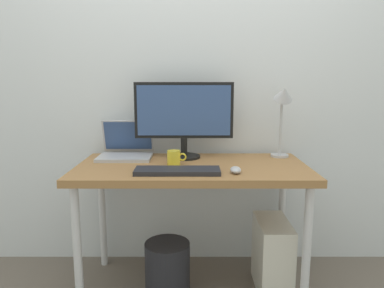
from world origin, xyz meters
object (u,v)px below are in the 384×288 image
object	(u,v)px
computer_tower	(272,256)
desk	(192,177)
monitor	(184,115)
mouse	(236,170)
wastebasket	(167,267)
keyboard	(177,171)
desk_lamp	(283,105)
coffee_mug	(174,158)
laptop	(126,148)

from	to	relation	value
computer_tower	desk	bearing A→B (deg)	176.59
desk	monitor	distance (m)	0.39
computer_tower	mouse	bearing A→B (deg)	-147.42
monitor	wastebasket	bearing A→B (deg)	-110.90
keyboard	wastebasket	bearing A→B (deg)	117.48
desk_lamp	computer_tower	xyz separation A→B (m)	(-0.08, -0.22, -0.86)
mouse	coffee_mug	world-z (taller)	coffee_mug
keyboard	coffee_mug	xyz separation A→B (m)	(-0.03, 0.18, 0.03)
monitor	desk_lamp	size ratio (longest dim) A/B	1.31
laptop	keyboard	bearing A→B (deg)	-49.75
keyboard	computer_tower	bearing A→B (deg)	15.95
computer_tower	wastebasket	bearing A→B (deg)	-177.56
desk	coffee_mug	size ratio (longest dim) A/B	11.88
desk	mouse	xyz separation A→B (m)	(0.22, -0.18, 0.09)
monitor	mouse	xyz separation A→B (m)	(0.27, -0.37, -0.25)
desk	coffee_mug	xyz separation A→B (m)	(-0.10, 0.00, 0.11)
keyboard	mouse	bearing A→B (deg)	-0.06
desk	monitor	bearing A→B (deg)	104.39
laptop	mouse	xyz separation A→B (m)	(0.63, -0.39, -0.04)
laptop	wastebasket	distance (m)	0.75
computer_tower	keyboard	bearing A→B (deg)	-164.05
laptop	computer_tower	bearing A→B (deg)	-15.20
laptop	coffee_mug	xyz separation A→B (m)	(0.31, -0.21, -0.02)
monitor	wastebasket	size ratio (longest dim) A/B	1.99
keyboard	coffee_mug	bearing A→B (deg)	97.88
mouse	coffee_mug	size ratio (longest dim) A/B	0.82
keyboard	mouse	size ratio (longest dim) A/B	4.89
laptop	coffee_mug	distance (m)	0.37
mouse	coffee_mug	xyz separation A→B (m)	(-0.33, 0.18, 0.02)
desk	desk_lamp	xyz separation A→B (m)	(0.55, 0.19, 0.40)
desk	keyboard	size ratio (longest dim) A/B	2.95
keyboard	desk_lamp	bearing A→B (deg)	31.02
desk_lamp	mouse	world-z (taller)	desk_lamp
coffee_mug	desk_lamp	bearing A→B (deg)	16.34
coffee_mug	laptop	bearing A→B (deg)	145.81
mouse	monitor	bearing A→B (deg)	126.16
keyboard	wastebasket	world-z (taller)	keyboard
keyboard	coffee_mug	world-z (taller)	coffee_mug
computer_tower	desk_lamp	bearing A→B (deg)	69.98
wastebasket	desk_lamp	bearing A→B (deg)	19.57
monitor	desk_lamp	world-z (taller)	monitor
computer_tower	wastebasket	xyz separation A→B (m)	(-0.61, -0.03, -0.06)
wastebasket	monitor	bearing A→B (deg)	69.10
keyboard	mouse	xyz separation A→B (m)	(0.30, -0.00, 0.01)
coffee_mug	mouse	bearing A→B (deg)	-29.60
monitor	coffee_mug	bearing A→B (deg)	-105.28
wastebasket	laptop	bearing A→B (deg)	135.18
desk	keyboard	bearing A→B (deg)	-112.31
keyboard	coffee_mug	distance (m)	0.19
desk_lamp	laptop	bearing A→B (deg)	178.88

